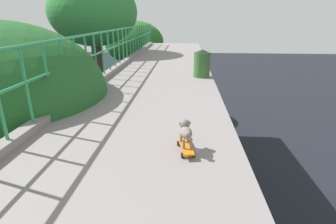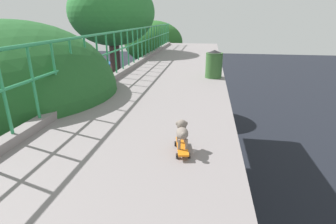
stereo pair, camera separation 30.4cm
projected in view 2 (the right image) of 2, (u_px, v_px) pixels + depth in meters
The scene contains 7 objects.
city_bus at pixel (77, 91), 21.41m from camera, with size 2.72×11.84×3.48m.
roadside_tree_mid at pixel (18, 97), 6.00m from camera, with size 4.53×4.53×7.65m.
roadside_tree_far at pixel (112, 15), 12.49m from camera, with size 4.12×4.12×9.48m.
roadside_tree_farthest at pixel (153, 43), 20.67m from camera, with size 4.63×4.63×7.46m.
toy_skateboard at pixel (182, 147), 3.34m from camera, with size 0.25×0.52×0.09m.
small_dog at pixel (182, 131), 3.30m from camera, with size 0.20×0.38×0.31m.
litter_bin at pixel (214, 64), 7.38m from camera, with size 0.48×0.48×0.78m.
Camera 2 is at (2.36, -1.07, 7.68)m, focal length 27.72 mm.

